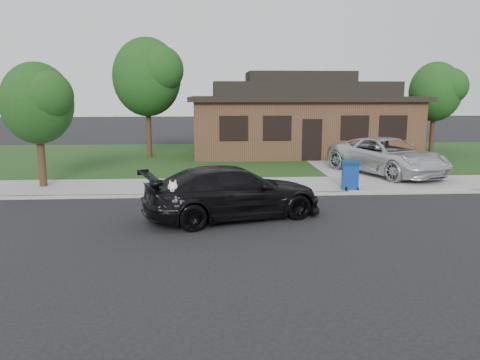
{
  "coord_description": "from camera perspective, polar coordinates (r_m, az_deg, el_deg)",
  "views": [
    {
      "loc": [
        -1.15,
        -12.57,
        3.6
      ],
      "look_at": [
        -0.32,
        0.76,
        1.1
      ],
      "focal_mm": 35.0,
      "sensor_mm": 36.0,
      "label": 1
    }
  ],
  "objects": [
    {
      "name": "tree_1",
      "position": [
        30.06,
        23.04,
        10.0
      ],
      "size": [
        3.15,
        3.0,
        5.25
      ],
      "color": "#332114",
      "rests_on": "ground"
    },
    {
      "name": "driveway",
      "position": [
        23.94,
        13.86,
        1.82
      ],
      "size": [
        4.5,
        13.0,
        0.14
      ],
      "primitive_type": "cube",
      "color": "gray",
      "rests_on": "ground"
    },
    {
      "name": "ground",
      "position": [
        13.13,
        1.6,
        -5.32
      ],
      "size": [
        120.0,
        120.0,
        0.0
      ],
      "primitive_type": "plane",
      "color": "black",
      "rests_on": "ground"
    },
    {
      "name": "recycling_bin",
      "position": [
        17.51,
        13.28,
        0.6
      ],
      "size": [
        0.74,
        0.74,
        1.04
      ],
      "rotation": [
        0.0,
        0.0,
        -0.2
      ],
      "color": "navy",
      "rests_on": "sidewalk"
    },
    {
      "name": "lawn",
      "position": [
        25.84,
        -0.98,
        2.75
      ],
      "size": [
        60.0,
        13.0,
        0.13
      ],
      "primitive_type": "cube",
      "color": "#193814",
      "rests_on": "ground"
    },
    {
      "name": "curb",
      "position": [
        16.5,
        0.51,
        -1.79
      ],
      "size": [
        60.0,
        0.12,
        0.12
      ],
      "primitive_type": "cube",
      "color": "gray",
      "rests_on": "ground"
    },
    {
      "name": "tree_0",
      "position": [
        25.66,
        -10.94,
        12.38
      ],
      "size": [
        3.78,
        3.6,
        6.34
      ],
      "color": "#332114",
      "rests_on": "ground"
    },
    {
      "name": "sedan",
      "position": [
        13.55,
        -0.84,
        -1.51
      ],
      "size": [
        5.63,
        3.66,
        1.52
      ],
      "rotation": [
        0.0,
        0.0,
        1.89
      ],
      "color": "black",
      "rests_on": "ground"
    },
    {
      "name": "house",
      "position": [
        28.08,
        7.07,
        7.54
      ],
      "size": [
        12.6,
        8.6,
        4.65
      ],
      "color": "#422B1C",
      "rests_on": "ground"
    },
    {
      "name": "sidewalk",
      "position": [
        17.96,
        0.18,
        -0.76
      ],
      "size": [
        60.0,
        3.0,
        0.12
      ],
      "primitive_type": "cube",
      "color": "gray",
      "rests_on": "ground"
    },
    {
      "name": "minivan",
      "position": [
        21.09,
        17.52,
        2.81
      ],
      "size": [
        4.56,
        6.16,
        1.56
      ],
      "primitive_type": "imported",
      "rotation": [
        0.0,
        0.0,
        0.4
      ],
      "color": "silver",
      "rests_on": "driveway"
    },
    {
      "name": "tree_2",
      "position": [
        18.76,
        -23.25,
        8.74
      ],
      "size": [
        2.73,
        2.6,
        4.59
      ],
      "color": "#332114",
      "rests_on": "ground"
    }
  ]
}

